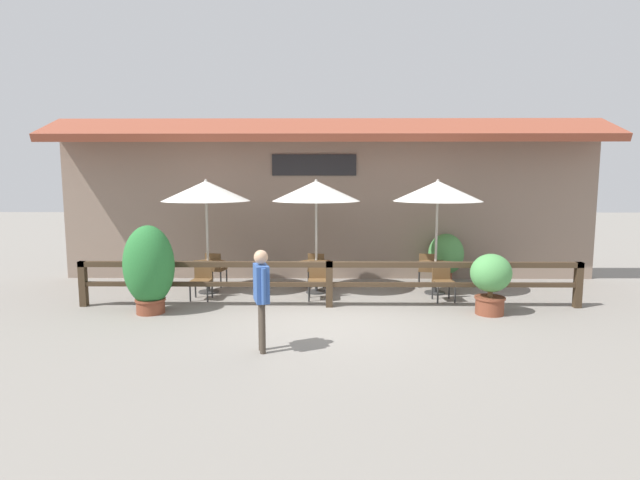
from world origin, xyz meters
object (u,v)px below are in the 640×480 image
chair_near_wallside (215,268)px  chair_far_wallside (427,268)px  potted_plant_broad_leaf (149,268)px  patio_umbrella_middle (316,191)px  potted_plant_entrance_palm (491,280)px  dining_table_middle (316,269)px  chair_near_streetside (202,278)px  dining_table_near (208,268)px  potted_plant_corner_fern (446,255)px  patio_umbrella_far (438,191)px  chair_middle_wallside (317,268)px  pedestrian (261,287)px  chair_middle_streetside (318,278)px  dining_table_far (435,269)px  patio_umbrella_near (206,191)px  chair_far_streetside (443,279)px

chair_near_wallside → chair_far_wallside: bearing=-169.4°
potted_plant_broad_leaf → patio_umbrella_middle: bearing=29.4°
potted_plant_entrance_palm → dining_table_middle: bearing=151.9°
patio_umbrella_middle → potted_plant_entrance_palm: bearing=-28.1°
chair_far_wallside → chair_near_streetside: bearing=25.9°
dining_table_near → potted_plant_corner_fern: bearing=11.7°
dining_table_near → potted_plant_broad_leaf: 1.99m
dining_table_middle → patio_umbrella_far: 3.30m
patio_umbrella_middle → chair_middle_wallside: patio_umbrella_middle is taller
potted_plant_entrance_palm → pedestrian: bearing=-152.5°
chair_middle_streetside → patio_umbrella_far: size_ratio=0.32×
dining_table_near → dining_table_middle: (2.52, 0.02, 0.00)m
dining_table_far → potted_plant_corner_fern: bearing=66.6°
chair_near_streetside → patio_umbrella_middle: size_ratio=0.32×
chair_near_streetside → pedestrian: pedestrian is taller
patio_umbrella_near → pedestrian: (1.76, -4.02, -1.35)m
dining_table_near → dining_table_far: (5.29, -0.04, 0.00)m
chair_near_streetside → potted_plant_corner_fern: size_ratio=0.67×
chair_near_streetside → chair_middle_streetside: same height
chair_middle_streetside → pedestrian: bearing=-103.3°
patio_umbrella_far → chair_far_wallside: bearing=94.3°
patio_umbrella_middle → pedestrian: bearing=-100.7°
dining_table_near → chair_far_wallside: (5.24, 0.64, -0.10)m
dining_table_middle → dining_table_near: bearing=-179.6°
patio_umbrella_near → chair_far_wallside: bearing=7.0°
dining_table_far → chair_far_wallside: bearing=94.3°
chair_near_wallside → pedestrian: size_ratio=0.53×
chair_near_streetside → patio_umbrella_far: 5.64m
chair_near_wallside → chair_middle_wallside: (2.50, 0.00, 0.00)m
patio_umbrella_near → pedestrian: bearing=-66.3°
chair_near_streetside → patio_umbrella_middle: patio_umbrella_middle is taller
chair_far_streetside → chair_far_wallside: (-0.07, 1.35, 0.00)m
patio_umbrella_near → chair_far_wallside: patio_umbrella_near is taller
patio_umbrella_far → pedestrian: bearing=-131.5°
dining_table_middle → pedestrian: 4.13m
dining_table_far → patio_umbrella_far: bearing=90.0°
chair_near_wallside → chair_far_wallside: size_ratio=1.00×
patio_umbrella_near → potted_plant_corner_fern: 6.17m
dining_table_middle → potted_plant_corner_fern: (3.30, 1.19, 0.14)m
chair_middle_wallside → potted_plant_entrance_palm: (3.45, -2.47, 0.22)m
chair_middle_streetside → potted_plant_corner_fern: 3.73m
patio_umbrella_near → potted_plant_broad_leaf: size_ratio=1.50×
potted_plant_entrance_palm → chair_near_streetside: bearing=168.8°
patio_umbrella_far → potted_plant_broad_leaf: bearing=-163.5°
chair_near_wallside → potted_plant_entrance_palm: 6.44m
dining_table_near → potted_plant_entrance_palm: 6.24m
patio_umbrella_near → chair_middle_wallside: 3.22m
dining_table_near → chair_near_streetside: 0.65m
chair_middle_streetside → potted_plant_broad_leaf: size_ratio=0.48×
patio_umbrella_near → chair_far_streetside: bearing=-7.6°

